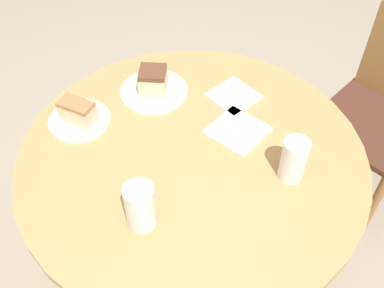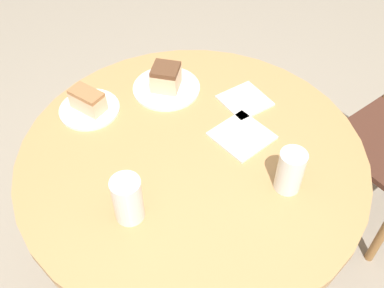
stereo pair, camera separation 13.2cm
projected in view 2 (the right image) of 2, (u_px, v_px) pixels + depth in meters
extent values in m
plane|color=gray|center=(192.00, 271.00, 1.91)|extent=(8.00, 8.00, 0.00)
cylinder|color=tan|center=(192.00, 270.00, 1.90)|extent=(0.49, 0.49, 0.03)
cylinder|color=tan|center=(192.00, 223.00, 1.63)|extent=(0.12, 0.12, 0.71)
cylinder|color=tan|center=(192.00, 156.00, 1.36)|extent=(1.05, 1.05, 0.03)
cylinder|color=olive|center=(315.00, 174.00, 2.00)|extent=(0.04, 0.04, 0.43)
cylinder|color=olive|center=(384.00, 231.00, 1.80)|extent=(0.04, 0.04, 0.43)
cylinder|color=olive|center=(369.00, 137.00, 2.15)|extent=(0.04, 0.04, 0.43)
cylinder|color=white|center=(166.00, 88.00, 1.55)|extent=(0.23, 0.23, 0.01)
cylinder|color=white|center=(90.00, 109.00, 1.48)|extent=(0.20, 0.20, 0.01)
cube|color=beige|center=(166.00, 79.00, 1.52)|extent=(0.12, 0.12, 0.07)
cube|color=brown|center=(165.00, 69.00, 1.49)|extent=(0.12, 0.12, 0.02)
cube|color=beige|center=(88.00, 102.00, 1.45)|extent=(0.13, 0.11, 0.06)
cube|color=#9E6B42|center=(86.00, 93.00, 1.43)|extent=(0.12, 0.10, 0.01)
cylinder|color=silver|center=(129.00, 204.00, 1.17)|extent=(0.07, 0.07, 0.09)
cylinder|color=white|center=(128.00, 199.00, 1.15)|extent=(0.08, 0.08, 0.14)
cylinder|color=silver|center=(289.00, 174.00, 1.23)|extent=(0.07, 0.07, 0.11)
cylinder|color=white|center=(290.00, 171.00, 1.22)|extent=(0.07, 0.07, 0.13)
cube|color=silver|center=(242.00, 136.00, 1.40)|extent=(0.19, 0.19, 0.01)
cube|color=silver|center=(245.00, 101.00, 1.51)|extent=(0.16, 0.16, 0.01)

